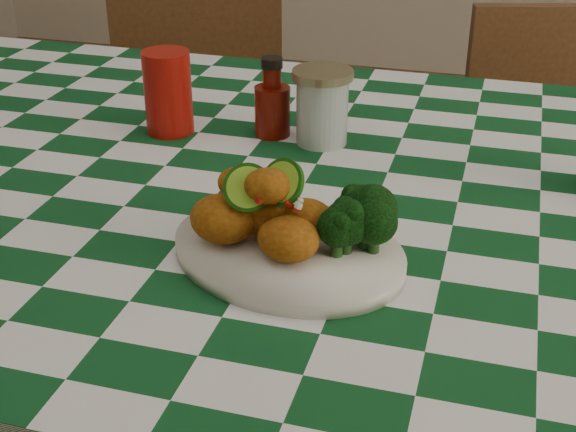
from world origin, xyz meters
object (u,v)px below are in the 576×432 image
(red_tumbler, at_px, (168,92))
(ketchup_bottle, at_px, (272,97))
(wooden_chair_left, at_px, (201,149))
(mason_jar, at_px, (322,107))
(fried_chicken_pile, at_px, (271,206))
(plate, at_px, (288,252))
(dining_table, at_px, (302,406))
(wooden_chair_right, at_px, (557,216))

(red_tumbler, height_order, ketchup_bottle, red_tumbler)
(wooden_chair_left, bearing_deg, mason_jar, -74.93)
(fried_chicken_pile, distance_m, wooden_chair_left, 1.12)
(plate, height_order, wooden_chair_left, wooden_chair_left)
(red_tumbler, bearing_deg, ketchup_bottle, 11.06)
(dining_table, relative_size, mason_jar, 14.76)
(dining_table, bearing_deg, ketchup_bottle, 121.09)
(ketchup_bottle, bearing_deg, wooden_chair_right, 49.68)
(dining_table, bearing_deg, wooden_chair_right, 61.60)
(ketchup_bottle, bearing_deg, red_tumbler, -168.94)
(plate, xyz_separation_m, mason_jar, (-0.05, 0.34, 0.05))
(dining_table, relative_size, wooden_chair_right, 1.96)
(dining_table, xyz_separation_m, fried_chicken_pile, (0.01, -0.20, 0.46))
(ketchup_bottle, bearing_deg, mason_jar, -5.70)
(fried_chicken_pile, bearing_deg, plate, 0.00)
(red_tumbler, bearing_deg, fried_chicken_pile, -50.61)
(dining_table, relative_size, red_tumbler, 13.04)
(wooden_chair_right, bearing_deg, dining_table, -134.29)
(red_tumbler, xyz_separation_m, wooden_chair_right, (0.64, 0.60, -0.43))
(dining_table, bearing_deg, fried_chicken_pile, -86.27)
(plate, distance_m, ketchup_bottle, 0.37)
(wooden_chair_left, bearing_deg, ketchup_bottle, -79.80)
(dining_table, xyz_separation_m, mason_jar, (-0.01, 0.14, 0.45))
(ketchup_bottle, bearing_deg, wooden_chair_left, 121.84)
(dining_table, relative_size, wooden_chair_left, 1.76)
(dining_table, distance_m, mason_jar, 0.47)
(fried_chicken_pile, bearing_deg, mason_jar, 94.25)
(dining_table, height_order, wooden_chair_right, wooden_chair_right)
(plate, relative_size, mason_jar, 2.48)
(red_tumbler, relative_size, mason_jar, 1.13)
(fried_chicken_pile, relative_size, ketchup_bottle, 1.18)
(dining_table, height_order, wooden_chair_left, wooden_chair_left)
(fried_chicken_pile, xyz_separation_m, red_tumbler, (-0.26, 0.32, -0.00))
(dining_table, distance_m, wooden_chair_right, 0.82)
(mason_jar, distance_m, wooden_chair_left, 0.83)
(dining_table, distance_m, ketchup_bottle, 0.49)
(ketchup_bottle, bearing_deg, dining_table, -58.91)
(fried_chicken_pile, distance_m, ketchup_bottle, 0.36)
(plate, distance_m, red_tumbler, 0.43)
(fried_chicken_pile, distance_m, wooden_chair_right, 1.08)
(red_tumbler, bearing_deg, mason_jar, 5.49)
(red_tumbler, distance_m, ketchup_bottle, 0.16)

